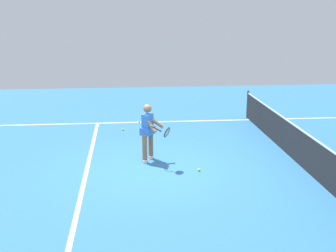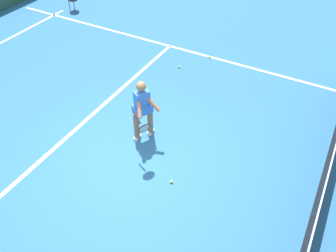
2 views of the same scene
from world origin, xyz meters
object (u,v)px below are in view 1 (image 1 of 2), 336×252
object	(u,v)px
tennis_ball_far	(123,130)
tennis_ball_mid	(199,170)
tennis_ball_near	(139,122)
tennis_player	(148,130)

from	to	relation	value
tennis_ball_far	tennis_ball_mid	bearing A→B (deg)	25.52
tennis_ball_near	tennis_ball_mid	distance (m)	5.22
tennis_ball_near	tennis_ball_mid	bearing A→B (deg)	15.01
tennis_player	tennis_ball_far	xyz separation A→B (m)	(-3.13, -0.71, -0.81)
tennis_ball_far	tennis_ball_near	bearing A→B (deg)	149.93
tennis_ball_mid	tennis_ball_far	distance (m)	4.48
tennis_player	tennis_ball_near	size ratio (longest dim) A/B	23.48
tennis_ball_mid	tennis_ball_far	world-z (taller)	same
tennis_player	tennis_ball_far	distance (m)	3.31
tennis_player	tennis_ball_far	world-z (taller)	tennis_player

